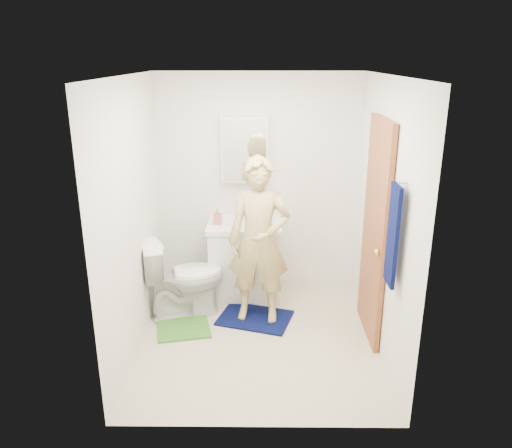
% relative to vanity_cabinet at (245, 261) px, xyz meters
% --- Properties ---
extents(floor, '(2.20, 2.40, 0.02)m').
position_rel_vanity_cabinet_xyz_m(floor, '(0.15, -0.91, -0.41)').
color(floor, beige).
rests_on(floor, ground).
extents(ceiling, '(2.20, 2.40, 0.02)m').
position_rel_vanity_cabinet_xyz_m(ceiling, '(0.15, -0.91, 2.01)').
color(ceiling, white).
rests_on(ceiling, ground).
extents(wall_back, '(2.20, 0.02, 2.40)m').
position_rel_vanity_cabinet_xyz_m(wall_back, '(0.15, 0.30, 0.80)').
color(wall_back, white).
rests_on(wall_back, ground).
extents(wall_front, '(2.20, 0.02, 2.40)m').
position_rel_vanity_cabinet_xyz_m(wall_front, '(0.15, -2.12, 0.80)').
color(wall_front, white).
rests_on(wall_front, ground).
extents(wall_left, '(0.02, 2.40, 2.40)m').
position_rel_vanity_cabinet_xyz_m(wall_left, '(-0.96, -0.91, 0.80)').
color(wall_left, white).
rests_on(wall_left, ground).
extents(wall_right, '(0.02, 2.40, 2.40)m').
position_rel_vanity_cabinet_xyz_m(wall_right, '(1.26, -0.91, 0.80)').
color(wall_right, white).
rests_on(wall_right, ground).
extents(vanity_cabinet, '(0.75, 0.55, 0.80)m').
position_rel_vanity_cabinet_xyz_m(vanity_cabinet, '(0.00, 0.00, 0.00)').
color(vanity_cabinet, white).
rests_on(vanity_cabinet, floor).
extents(countertop, '(0.79, 0.59, 0.05)m').
position_rel_vanity_cabinet_xyz_m(countertop, '(0.00, 0.00, 0.43)').
color(countertop, white).
rests_on(countertop, vanity_cabinet).
extents(sink_basin, '(0.40, 0.40, 0.03)m').
position_rel_vanity_cabinet_xyz_m(sink_basin, '(0.00, 0.00, 0.44)').
color(sink_basin, white).
rests_on(sink_basin, countertop).
extents(faucet, '(0.03, 0.03, 0.12)m').
position_rel_vanity_cabinet_xyz_m(faucet, '(0.00, 0.18, 0.51)').
color(faucet, silver).
rests_on(faucet, countertop).
extents(medicine_cabinet, '(0.50, 0.12, 0.70)m').
position_rel_vanity_cabinet_xyz_m(medicine_cabinet, '(0.00, 0.22, 1.20)').
color(medicine_cabinet, white).
rests_on(medicine_cabinet, wall_back).
extents(mirror_panel, '(0.46, 0.01, 0.66)m').
position_rel_vanity_cabinet_xyz_m(mirror_panel, '(0.00, 0.16, 1.20)').
color(mirror_panel, white).
rests_on(mirror_panel, wall_back).
extents(door, '(0.05, 0.80, 2.05)m').
position_rel_vanity_cabinet_xyz_m(door, '(1.22, -0.76, 0.62)').
color(door, '#A7562E').
rests_on(door, ground).
extents(door_knob, '(0.07, 0.07, 0.07)m').
position_rel_vanity_cabinet_xyz_m(door_knob, '(1.18, -1.08, 0.55)').
color(door_knob, gold).
rests_on(door_knob, door).
extents(towel, '(0.03, 0.24, 0.80)m').
position_rel_vanity_cabinet_xyz_m(towel, '(1.18, -1.48, 0.85)').
color(towel, '#060D3D').
rests_on(towel, wall_right).
extents(towel_hook, '(0.06, 0.02, 0.02)m').
position_rel_vanity_cabinet_xyz_m(towel_hook, '(1.22, -1.48, 1.27)').
color(towel_hook, silver).
rests_on(towel_hook, wall_right).
extents(toilet, '(0.91, 0.68, 0.82)m').
position_rel_vanity_cabinet_xyz_m(toilet, '(-0.61, -0.44, 0.01)').
color(toilet, white).
rests_on(toilet, floor).
extents(bath_mat, '(0.82, 0.69, 0.02)m').
position_rel_vanity_cabinet_xyz_m(bath_mat, '(0.12, -0.56, -0.39)').
color(bath_mat, '#060D3D').
rests_on(bath_mat, floor).
extents(green_rug, '(0.58, 0.52, 0.02)m').
position_rel_vanity_cabinet_xyz_m(green_rug, '(-0.58, -0.77, -0.39)').
color(green_rug, '#42882D').
rests_on(green_rug, floor).
extents(soap_dispenser, '(0.09, 0.09, 0.17)m').
position_rel_vanity_cabinet_xyz_m(soap_dispenser, '(-0.28, -0.05, 0.54)').
color(soap_dispenser, '#CB5E65').
rests_on(soap_dispenser, countertop).
extents(toothbrush_cup, '(0.18, 0.18, 0.11)m').
position_rel_vanity_cabinet_xyz_m(toothbrush_cup, '(0.11, 0.10, 0.50)').
color(toothbrush_cup, '#744393').
rests_on(toothbrush_cup, countertop).
extents(man, '(0.65, 0.47, 1.65)m').
position_rel_vanity_cabinet_xyz_m(man, '(0.16, -0.55, 0.45)').
color(man, tan).
rests_on(man, bath_mat).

